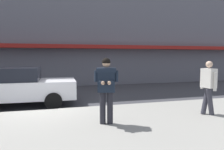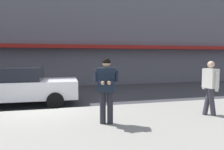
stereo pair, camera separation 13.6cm
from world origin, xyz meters
name	(u,v)px [view 1 (the left image)]	position (x,y,z in m)	size (l,w,h in m)	color
ground_plane	(44,112)	(0.00, 0.00, 0.00)	(80.00, 80.00, 0.00)	#3D3D42
sidewalk	(85,135)	(1.00, -2.85, 0.07)	(32.00, 5.30, 0.14)	#99968E
curb_paint_line	(73,110)	(1.00, 0.05, 0.00)	(28.00, 0.12, 0.01)	silver
parked_sedan_mid	(16,87)	(-1.07, 1.22, 0.79)	(4.57, 2.08, 1.54)	silver
man_texting_on_phone	(106,83)	(1.68, -2.35, 1.25)	(0.63, 0.64, 1.81)	#23232B
pedestrian_in_light_coat	(208,84)	(5.00, -2.32, 1.11)	(0.36, 0.60, 1.70)	#33333D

